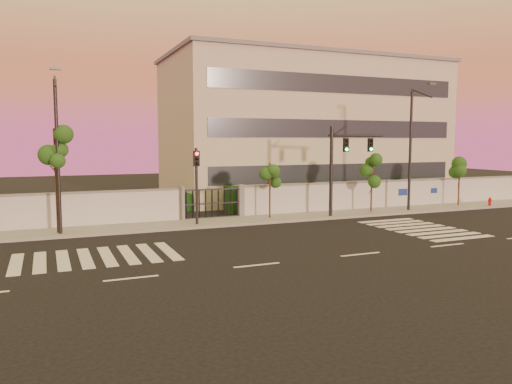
# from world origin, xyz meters

# --- Properties ---
(ground) EXTENTS (120.00, 120.00, 0.00)m
(ground) POSITION_xyz_m (0.00, 0.00, 0.00)
(ground) COLOR black
(ground) RESTS_ON ground
(sidewalk) EXTENTS (60.00, 3.00, 0.15)m
(sidewalk) POSITION_xyz_m (0.00, 10.50, 0.07)
(sidewalk) COLOR gray
(sidewalk) RESTS_ON ground
(perimeter_wall) EXTENTS (60.00, 0.36, 2.20)m
(perimeter_wall) POSITION_xyz_m (0.10, 12.00, 1.07)
(perimeter_wall) COLOR #B8BABF
(perimeter_wall) RESTS_ON ground
(hedge_row) EXTENTS (41.00, 4.25, 1.80)m
(hedge_row) POSITION_xyz_m (1.17, 14.74, 0.82)
(hedge_row) COLOR #103610
(hedge_row) RESTS_ON ground
(institutional_building) EXTENTS (24.40, 12.40, 12.25)m
(institutional_building) POSITION_xyz_m (9.00, 21.99, 6.16)
(institutional_building) COLOR beige
(institutional_building) RESTS_ON ground
(road_markings) EXTENTS (57.00, 7.62, 0.02)m
(road_markings) POSITION_xyz_m (-1.58, 3.76, 0.01)
(road_markings) COLOR silver
(road_markings) RESTS_ON ground
(street_tree_c) EXTENTS (1.49, 1.19, 5.68)m
(street_tree_c) POSITION_xyz_m (-12.21, 10.04, 4.17)
(street_tree_c) COLOR #382314
(street_tree_c) RESTS_ON ground
(street_tree_d) EXTENTS (1.32, 1.05, 3.65)m
(street_tree_d) POSITION_xyz_m (0.34, 10.39, 2.69)
(street_tree_d) COLOR #382314
(street_tree_d) RESTS_ON ground
(street_tree_e) EXTENTS (1.45, 1.15, 4.09)m
(street_tree_e) POSITION_xyz_m (7.98, 10.23, 3.02)
(street_tree_e) COLOR #382314
(street_tree_e) RESTS_ON ground
(street_tree_f) EXTENTS (1.40, 1.12, 3.73)m
(street_tree_f) POSITION_xyz_m (16.26, 10.58, 2.75)
(street_tree_f) COLOR #382314
(street_tree_f) RESTS_ON ground
(traffic_signal_main) EXTENTS (3.71, 1.24, 5.96)m
(traffic_signal_main) POSITION_xyz_m (5.12, 9.65, 3.77)
(traffic_signal_main) COLOR black
(traffic_signal_main) RESTS_ON ground
(traffic_signal_secondary) EXTENTS (0.36, 0.34, 4.62)m
(traffic_signal_secondary) POSITION_xyz_m (-4.62, 9.86, 2.93)
(traffic_signal_secondary) COLOR black
(traffic_signal_secondary) RESTS_ON ground
(streetlight_west) EXTENTS (0.51, 2.06, 8.55)m
(streetlight_west) POSITION_xyz_m (-12.12, 9.56, 4.62)
(streetlight_west) COLOR black
(streetlight_west) RESTS_ON ground
(streetlight_east) EXTENTS (0.53, 2.13, 8.86)m
(streetlight_east) POSITION_xyz_m (10.95, 9.73, 4.79)
(streetlight_east) COLOR black
(streetlight_east) RESTS_ON ground
(fire_hydrant) EXTENTS (0.30, 0.29, 0.76)m
(fire_hydrant) POSITION_xyz_m (18.29, 9.46, 0.38)
(fire_hydrant) COLOR #AF0B0D
(fire_hydrant) RESTS_ON ground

